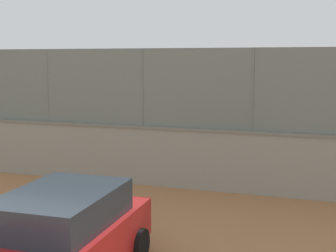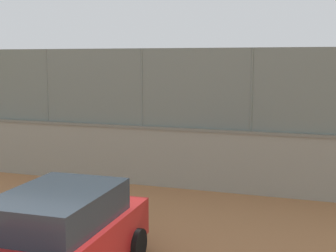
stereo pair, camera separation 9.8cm
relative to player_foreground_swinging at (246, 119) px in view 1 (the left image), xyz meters
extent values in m
plane|color=#A36B42|center=(3.95, 0.02, -0.93)|extent=(260.00, 260.00, 0.00)
cube|color=gray|center=(4.85, 9.28, -0.08)|extent=(33.22, 0.37, 1.71)
cube|color=slate|center=(4.85, 9.28, 0.82)|extent=(33.22, 0.43, 0.08)
cube|color=slate|center=(4.85, 9.28, 2.01)|extent=(32.56, 0.07, 2.29)
cylinder|color=slate|center=(-1.66, 9.29, 2.01)|extent=(0.07, 0.07, 2.29)
cylinder|color=slate|center=(1.59, 9.28, 2.01)|extent=(0.07, 0.07, 2.29)
cylinder|color=slate|center=(4.85, 9.28, 2.01)|extent=(0.07, 0.07, 2.29)
cylinder|color=black|center=(0.11, 0.00, -0.54)|extent=(0.18, 0.18, 0.78)
cylinder|color=black|center=(-0.08, -0.05, -0.54)|extent=(0.18, 0.18, 0.78)
cylinder|color=#3372B2|center=(0.01, -0.02, 0.13)|extent=(0.42, 0.42, 0.58)
cylinder|color=tan|center=(0.29, 0.10, 0.25)|extent=(0.23, 0.55, 0.17)
cylinder|color=tan|center=(-0.35, 0.19, 0.25)|extent=(0.23, 0.55, 0.17)
sphere|color=tan|center=(0.01, -0.02, 0.53)|extent=(0.22, 0.22, 0.22)
cylinder|color=black|center=(0.01, -0.02, 0.63)|extent=(0.28, 0.28, 0.05)
cylinder|color=black|center=(-0.40, 0.36, 0.25)|extent=(0.11, 0.30, 0.04)
ellipsoid|color=#333338|center=(-0.46, 0.58, 0.25)|extent=(0.11, 0.30, 0.24)
cylinder|color=#B2B2B2|center=(2.56, 2.54, -0.53)|extent=(0.21, 0.21, 0.81)
cylinder|color=#B2B2B2|center=(2.44, 2.38, -0.53)|extent=(0.21, 0.21, 0.81)
cylinder|color=beige|center=(2.50, 2.46, 0.18)|extent=(0.48, 0.48, 0.60)
cylinder|color=#D8AD84|center=(2.65, 2.74, 0.30)|extent=(0.51, 0.42, 0.17)
cylinder|color=#D8AD84|center=(2.07, 2.40, 0.30)|extent=(0.51, 0.42, 0.17)
sphere|color=#D8AD84|center=(2.50, 2.46, 0.59)|extent=(0.23, 0.23, 0.23)
cylinder|color=white|center=(2.50, 2.46, 0.69)|extent=(0.34, 0.34, 0.05)
cylinder|color=black|center=(1.93, 2.51, 0.30)|extent=(0.26, 0.21, 0.04)
ellipsoid|color=#333338|center=(1.76, 2.65, 0.30)|extent=(0.26, 0.21, 0.24)
sphere|color=orange|center=(1.34, 1.72, -0.85)|extent=(0.17, 0.17, 0.17)
sphere|color=yellow|center=(4.66, 7.48, -0.86)|extent=(0.14, 0.14, 0.14)
cube|color=#4C6B4C|center=(1.57, 7.47, -0.48)|extent=(1.60, 0.38, 0.06)
cube|color=#4C6B4C|center=(1.57, 7.63, -0.26)|extent=(1.60, 0.04, 0.40)
cube|color=#333338|center=(0.93, 7.47, -0.71)|extent=(0.06, 0.38, 0.45)
cube|color=#333338|center=(2.21, 7.47, -0.71)|extent=(0.06, 0.38, 0.45)
cube|color=red|center=(0.48, 16.00, -0.26)|extent=(1.95, 4.26, 0.73)
cube|color=#28333D|center=(0.49, 15.79, 0.39)|extent=(1.68, 2.40, 0.57)
cylinder|color=black|center=(-0.40, 14.55, -0.62)|extent=(0.22, 0.62, 0.62)
cylinder|color=black|center=(1.44, 14.59, -0.62)|extent=(0.22, 0.62, 0.62)
camera|label=1|loc=(-3.65, 22.52, 2.84)|focal=51.16mm
camera|label=2|loc=(-3.74, 22.48, 2.84)|focal=51.16mm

